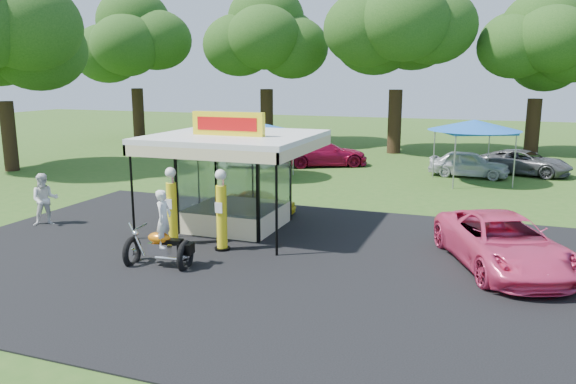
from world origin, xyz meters
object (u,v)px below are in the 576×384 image
(gas_pump_right, at_px, (222,212))
(bg_car_c, at_px, (469,164))
(motorcycle, at_px, (162,236))
(tent_east, at_px, (474,126))
(pink_sedan, at_px, (503,242))
(spectator_west, at_px, (45,200))
(gas_station_kiosk, at_px, (236,179))
(bg_car_b, at_px, (323,153))
(bg_car_d, at_px, (525,162))
(tent_west, at_px, (261,128))
(kiosk_car, at_px, (260,202))
(bg_car_a, at_px, (247,156))
(gas_pump_left, at_px, (172,208))

(gas_pump_right, bearing_deg, bg_car_c, 68.06)
(motorcycle, relative_size, tent_east, 0.51)
(gas_pump_right, distance_m, bg_car_c, 17.59)
(pink_sedan, distance_m, spectator_west, 15.62)
(gas_station_kiosk, xyz_separation_m, tent_east, (7.52, 12.04, 1.12))
(pink_sedan, xyz_separation_m, bg_car_c, (-1.62, 14.99, -0.05))
(bg_car_b, bearing_deg, tent_east, -134.10)
(gas_pump_right, distance_m, bg_car_b, 17.26)
(bg_car_d, relative_size, tent_west, 1.16)
(gas_pump_right, xyz_separation_m, tent_west, (-3.83, 12.16, 1.41))
(gas_pump_right, height_order, bg_car_b, gas_pump_right)
(spectator_west, xyz_separation_m, bg_car_b, (5.53, 16.65, -0.19))
(gas_station_kiosk, relative_size, bg_car_c, 1.31)
(bg_car_d, height_order, tent_east, tent_east)
(kiosk_car, xyz_separation_m, bg_car_d, (10.16, 13.34, 0.19))
(bg_car_b, bearing_deg, pink_sedan, -175.50)
(motorcycle, xyz_separation_m, kiosk_car, (0.15, 6.77, -0.44))
(pink_sedan, height_order, tent_east, tent_east)
(spectator_west, xyz_separation_m, tent_west, (3.58, 11.66, 1.69))
(motorcycle, xyz_separation_m, bg_car_d, (10.31, 20.11, -0.24))
(gas_pump_right, height_order, bg_car_d, gas_pump_right)
(pink_sedan, bearing_deg, gas_pump_right, 166.08)
(kiosk_car, bearing_deg, gas_pump_right, -171.17)
(pink_sedan, xyz_separation_m, tent_east, (-1.42, 13.33, 2.14))
(kiosk_car, bearing_deg, pink_sedan, -111.35)
(bg_car_c, xyz_separation_m, tent_west, (-10.40, -4.14, 1.95))
(bg_car_a, bearing_deg, gas_pump_right, -170.44)
(tent_west, bearing_deg, pink_sedan, -42.06)
(kiosk_car, xyz_separation_m, bg_car_a, (-5.20, 10.28, 0.19))
(tent_west, bearing_deg, spectator_west, -107.08)
(bg_car_b, relative_size, bg_car_d, 1.10)
(kiosk_car, distance_m, spectator_west, 7.95)
(kiosk_car, bearing_deg, gas_station_kiosk, -180.00)
(motorcycle, xyz_separation_m, bg_car_a, (-5.05, 17.05, -0.25))
(bg_car_a, distance_m, tent_west, 4.12)
(kiosk_car, height_order, bg_car_c, bg_car_c)
(kiosk_car, xyz_separation_m, tent_west, (-3.09, 7.35, 2.17))
(gas_pump_left, relative_size, bg_car_c, 0.62)
(bg_car_b, height_order, tent_west, tent_west)
(spectator_west, bearing_deg, pink_sedan, -38.40)
(tent_east, bearing_deg, motorcycle, -114.79)
(bg_car_b, xyz_separation_m, bg_car_c, (8.46, -0.84, -0.07))
(gas_station_kiosk, xyz_separation_m, gas_pump_left, (-1.02, -2.60, -0.56))
(spectator_west, height_order, bg_car_c, spectator_west)
(gas_pump_left, bearing_deg, bg_car_b, 90.40)
(tent_east, bearing_deg, gas_station_kiosk, -121.97)
(gas_pump_right, relative_size, pink_sedan, 0.48)
(gas_pump_right, height_order, pink_sedan, gas_pump_right)
(gas_station_kiosk, distance_m, tent_east, 14.24)
(kiosk_car, distance_m, bg_car_d, 16.77)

